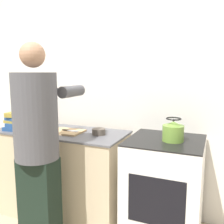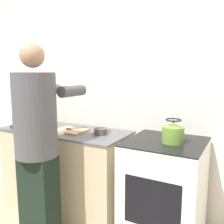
# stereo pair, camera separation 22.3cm
# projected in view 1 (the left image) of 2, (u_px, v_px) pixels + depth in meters

# --- Properties ---
(wall_back) EXTENTS (8.00, 0.05, 2.60)m
(wall_back) POSITION_uv_depth(u_px,v_px,m) (109.00, 92.00, 2.79)
(wall_back) COLOR silver
(wall_back) RESTS_ON ground_plane
(counter) EXTENTS (1.39, 0.60, 0.92)m
(counter) POSITION_uv_depth(u_px,v_px,m) (62.00, 173.00, 2.66)
(counter) COLOR #C6B28E
(counter) RESTS_ON ground_plane
(oven) EXTENTS (0.66, 0.66, 0.94)m
(oven) POSITION_uv_depth(u_px,v_px,m) (164.00, 189.00, 2.28)
(oven) COLOR silver
(oven) RESTS_ON ground_plane
(person) EXTENTS (0.40, 0.63, 1.75)m
(person) POSITION_uv_depth(u_px,v_px,m) (38.00, 144.00, 2.03)
(person) COLOR black
(person) RESTS_ON ground_plane
(cutting_board) EXTENTS (0.32, 0.25, 0.02)m
(cutting_board) POSITION_uv_depth(u_px,v_px,m) (67.00, 132.00, 2.52)
(cutting_board) COLOR tan
(cutting_board) RESTS_ON counter
(knife) EXTENTS (0.19, 0.04, 0.01)m
(knife) POSITION_uv_depth(u_px,v_px,m) (70.00, 131.00, 2.51)
(knife) COLOR silver
(knife) RESTS_ON cutting_board
(kettle) EXTENTS (0.18, 0.18, 0.20)m
(kettle) POSITION_uv_depth(u_px,v_px,m) (173.00, 131.00, 2.15)
(kettle) COLOR olive
(kettle) RESTS_ON oven
(bowl_prep) EXTENTS (0.15, 0.15, 0.06)m
(bowl_prep) POSITION_uv_depth(u_px,v_px,m) (41.00, 124.00, 2.81)
(bowl_prep) COLOR #9E4738
(bowl_prep) RESTS_ON counter
(bowl_mixing) EXTENTS (0.13, 0.13, 0.06)m
(bowl_mixing) POSITION_uv_depth(u_px,v_px,m) (99.00, 132.00, 2.43)
(bowl_mixing) COLOR brown
(bowl_mixing) RESTS_ON counter
(canister_jar) EXTENTS (0.16, 0.16, 0.17)m
(canister_jar) POSITION_uv_depth(u_px,v_px,m) (27.00, 117.00, 2.92)
(canister_jar) COLOR #756047
(canister_jar) RESTS_ON counter
(book_stack) EXTENTS (0.24, 0.28, 0.19)m
(book_stack) POSITION_uv_depth(u_px,v_px,m) (18.00, 121.00, 2.65)
(book_stack) COLOR navy
(book_stack) RESTS_ON counter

